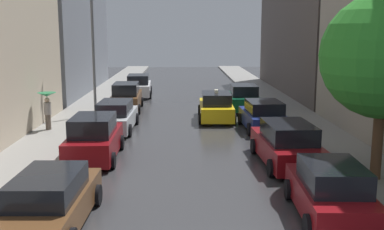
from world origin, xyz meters
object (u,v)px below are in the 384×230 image
parked_car_left_third (116,117)px  lamp_post_left (93,42)px  parked_car_left_nearest (51,202)px  parked_car_right_second (287,145)px  parked_car_left_second (94,139)px  taxi_midroad (216,107)px  parked_car_left_fourth (126,98)px  parked_car_left_fifth (139,86)px  parked_car_right_fourth (243,98)px  street_tree_right (384,56)px  parked_car_right_nearest (331,192)px  parked_car_right_third (263,116)px  pedestrian_foreground (47,103)px

parked_car_left_third → lamp_post_left: lamp_post_left is taller
parked_car_left_nearest → parked_car_right_second: 9.58m
parked_car_left_second → taxi_midroad: size_ratio=0.97×
parked_car_left_nearest → parked_car_left_third: (0.02, 12.29, 0.02)m
parked_car_left_fourth → taxi_midroad: (5.66, -3.46, -0.08)m
parked_car_left_second → parked_car_left_fifth: 18.44m
parked_car_left_fourth → parked_car_left_fifth: bearing=-3.2°
parked_car_left_nearest → parked_car_left_fifth: parked_car_left_fifth is taller
parked_car_right_fourth → parked_car_left_third: bearing=130.0°
parked_car_left_fifth → parked_car_left_fourth: bearing=175.8°
parked_car_left_nearest → parked_car_right_second: bearing=-51.3°
parked_car_left_third → parked_car_left_fifth: size_ratio=1.03×
parked_car_right_fourth → taxi_midroad: taxi_midroad is taller
parked_car_left_second → parked_car_right_fourth: parked_car_left_second is taller
parked_car_left_nearest → taxi_midroad: taxi_midroad is taller
parked_car_left_third → parked_car_right_fourth: size_ratio=1.13×
parked_car_left_fourth → taxi_midroad: 6.63m
parked_car_left_third → street_tree_right: (10.15, -8.77, 3.61)m
parked_car_left_second → lamp_post_left: (-1.62, 9.23, 3.66)m
parked_car_left_fifth → parked_car_left_nearest: bearing=177.4°
parked_car_left_fifth → parked_car_right_nearest: 25.86m
parked_car_left_second → parked_car_left_fifth: parked_car_left_second is taller
parked_car_left_fourth → parked_car_left_fifth: 6.58m
parked_car_left_nearest → street_tree_right: size_ratio=0.75×
parked_car_right_nearest → parked_car_right_second: 5.36m
parked_car_left_second → parked_car_left_fifth: (0.17, 18.44, -0.03)m
street_tree_right → lamp_post_left: (-11.88, 12.49, 0.15)m
parked_car_right_second → parked_car_right_fourth: bearing=-2.3°
parked_car_left_nearest → street_tree_right: bearing=-69.7°
parked_car_right_third → pedestrian_foreground: size_ratio=2.23×
parked_car_right_nearest → street_tree_right: 5.36m
street_tree_right → lamp_post_left: 17.24m
parked_car_left_fourth → street_tree_right: 18.63m
parked_car_left_fifth → parked_car_right_third: size_ratio=1.08×
parked_car_left_second → parked_car_right_third: 9.65m
pedestrian_foreground → parked_car_left_fourth: bearing=-168.7°
parked_car_right_second → parked_car_right_third: size_ratio=1.14×
parked_car_left_fourth → lamp_post_left: (-1.57, -2.62, 3.66)m
parked_car_left_third → pedestrian_foreground: (-3.43, -0.36, 0.78)m
parked_car_left_third → taxi_midroad: taxi_midroad is taller
parked_car_left_third → parked_car_right_nearest: parked_car_right_nearest is taller
parked_car_left_fifth → pedestrian_foreground: pedestrian_foreground is taller
parked_car_right_third → taxi_midroad: taxi_midroad is taller
parked_car_left_third → parked_car_left_nearest: bearing=-178.8°
street_tree_right → parked_car_left_nearest: bearing=-161.0°
parked_car_right_fourth → parked_car_right_second: bearing=-179.2°
parked_car_left_fourth → parked_car_right_nearest: 19.74m
parked_car_right_fourth → taxi_midroad: size_ratio=0.93×
parked_car_right_nearest → taxi_midroad: (-2.10, 14.70, 0.01)m
parked_car_left_second → parked_car_left_third: parked_car_left_second is taller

